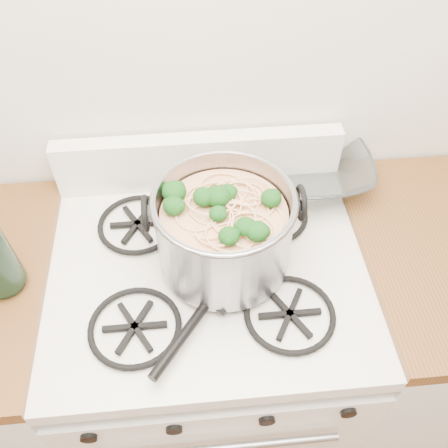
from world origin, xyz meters
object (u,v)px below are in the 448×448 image
stock_pot (224,231)px  spatula (219,286)px  gas_range (212,359)px  glass_bowl (312,173)px

stock_pot → spatula: (-0.02, -0.09, -0.09)m
stock_pot → spatula: 0.13m
gas_range → glass_bowl: glass_bowl is taller
gas_range → glass_bowl: size_ratio=7.49×
spatula → glass_bowl: (0.29, 0.34, 0.00)m
spatula → glass_bowl: size_ratio=2.51×
gas_range → stock_pot: 0.59m
stock_pot → glass_bowl: size_ratio=2.79×
stock_pot → gas_range: bearing=-159.5°
spatula → glass_bowl: glass_bowl is taller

